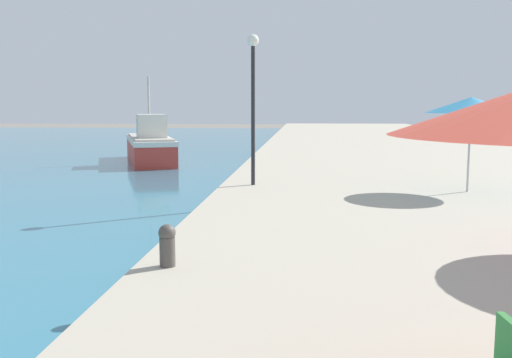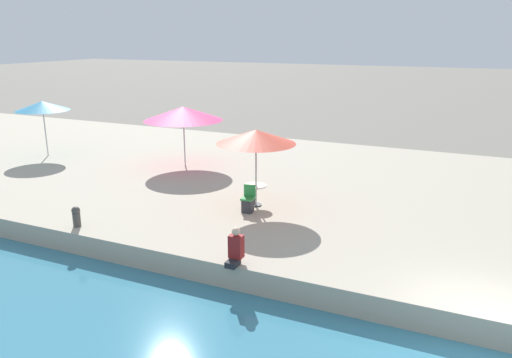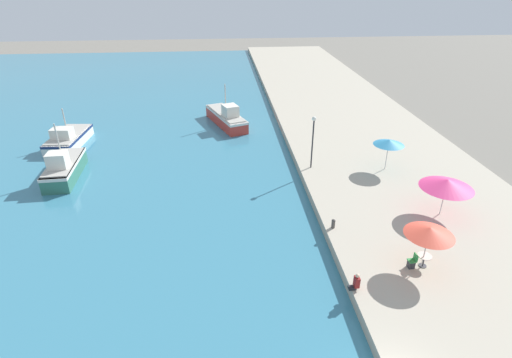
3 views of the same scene
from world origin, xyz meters
name	(u,v)px [view 3 (image 3 of 3)]	position (x,y,z in m)	size (l,w,h in m)	color
water_basin	(37,122)	(-28.00, 37.00, 0.02)	(56.00, 90.00, 0.04)	teal
quay_promenade	(339,111)	(8.00, 37.00, 0.36)	(16.00, 90.00, 0.71)	#B2A893
fishing_boat_near	(64,168)	(-19.88, 22.15, 0.98)	(2.48, 6.35, 4.80)	#33705B
fishing_boat_mid	(68,138)	(-21.91, 29.52, 0.80)	(3.22, 6.52, 3.81)	white
fishing_boat_far	(226,117)	(-5.91, 34.09, 0.96)	(4.75, 8.19, 4.67)	red
cafe_umbrella_pink	(430,231)	(4.51, 7.49, 3.18)	(2.69, 2.69, 2.71)	#B7B7B7
cafe_umbrella_white	(447,184)	(8.35, 12.78, 3.09)	(3.53, 3.53, 2.69)	#B7B7B7
cafe_umbrella_striped	(389,142)	(7.21, 20.00, 3.16)	(2.53, 2.53, 2.67)	#B7B7B7
cafe_table	(424,258)	(4.63, 7.58, 1.24)	(0.80, 0.80, 0.74)	#333338
cafe_chair_left	(412,263)	(3.91, 7.52, 1.04)	(0.46, 0.44, 0.91)	#2D2D33
person_at_quay	(356,282)	(0.21, 6.13, 1.15)	(0.54, 0.36, 1.00)	#232328
mooring_bollard	(333,223)	(0.52, 11.81, 1.06)	(0.26, 0.26, 0.65)	#4C4742
lamppost	(313,134)	(0.99, 20.89, 3.80)	(0.36, 0.36, 4.56)	#232328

